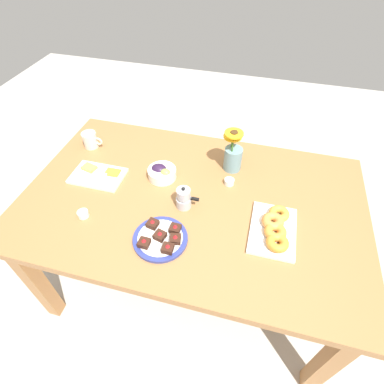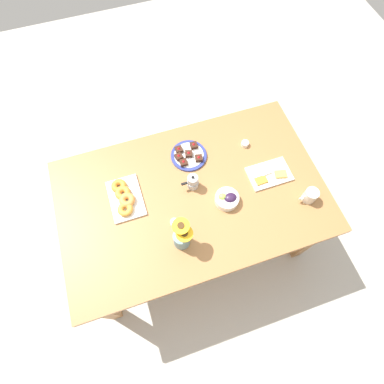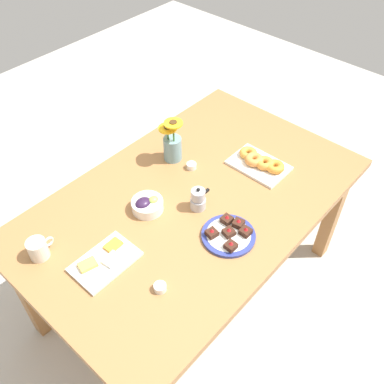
# 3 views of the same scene
# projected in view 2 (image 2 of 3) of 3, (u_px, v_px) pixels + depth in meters

# --- Properties ---
(ground_plane) EXTENTS (6.00, 6.00, 0.00)m
(ground_plane) POSITION_uv_depth(u_px,v_px,m) (192.00, 232.00, 2.47)
(ground_plane) COLOR #B7B2A8
(dining_table) EXTENTS (1.60, 1.00, 0.74)m
(dining_table) POSITION_uv_depth(u_px,v_px,m) (192.00, 200.00, 1.88)
(dining_table) COLOR #9E6B3D
(dining_table) RESTS_ON ground_plane
(coffee_mug) EXTENTS (0.11, 0.08, 0.09)m
(coffee_mug) POSITION_uv_depth(u_px,v_px,m) (310.00, 195.00, 1.75)
(coffee_mug) COLOR beige
(coffee_mug) RESTS_ON dining_table
(grape_bowl) EXTENTS (0.14, 0.14, 0.07)m
(grape_bowl) POSITION_uv_depth(u_px,v_px,m) (227.00, 199.00, 1.75)
(grape_bowl) COLOR white
(grape_bowl) RESTS_ON dining_table
(cheese_platter) EXTENTS (0.26, 0.17, 0.03)m
(cheese_platter) POSITION_uv_depth(u_px,v_px,m) (269.00, 174.00, 1.85)
(cheese_platter) COLOR white
(cheese_platter) RESTS_ON dining_table
(croissant_platter) EXTENTS (0.19, 0.28, 0.05)m
(croissant_platter) POSITION_uv_depth(u_px,v_px,m) (124.00, 197.00, 1.77)
(croissant_platter) COLOR white
(croissant_platter) RESTS_ON dining_table
(jam_cup_honey) EXTENTS (0.05, 0.05, 0.03)m
(jam_cup_honey) POSITION_uv_depth(u_px,v_px,m) (174.00, 222.00, 1.71)
(jam_cup_honey) COLOR white
(jam_cup_honey) RESTS_ON dining_table
(jam_cup_berry) EXTENTS (0.05, 0.05, 0.03)m
(jam_cup_berry) POSITION_uv_depth(u_px,v_px,m) (245.00, 144.00, 1.93)
(jam_cup_berry) COLOR white
(jam_cup_berry) RESTS_ON dining_table
(dessert_plate) EXTENTS (0.23, 0.23, 0.05)m
(dessert_plate) POSITION_uv_depth(u_px,v_px,m) (188.00, 155.00, 1.90)
(dessert_plate) COLOR navy
(dessert_plate) RESTS_ON dining_table
(flower_vase) EXTENTS (0.11, 0.12, 0.24)m
(flower_vase) POSITION_uv_depth(u_px,v_px,m) (182.00, 238.00, 1.60)
(flower_vase) COLOR #6B939E
(flower_vase) RESTS_ON dining_table
(moka_pot) EXTENTS (0.11, 0.07, 0.12)m
(moka_pot) POSITION_uv_depth(u_px,v_px,m) (193.00, 182.00, 1.78)
(moka_pot) COLOR #B7B7BC
(moka_pot) RESTS_ON dining_table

